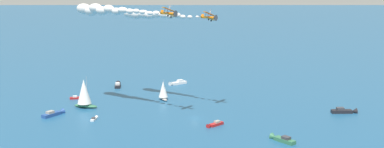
% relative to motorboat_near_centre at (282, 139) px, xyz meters
% --- Properties ---
extents(ground_plane, '(2000.00, 2000.00, 0.00)m').
position_rel_motorboat_near_centre_xyz_m(ground_plane, '(-16.96, -33.94, -0.72)').
color(ground_plane, '#1E517A').
extents(motorboat_near_centre, '(7.06, 8.92, 2.66)m').
position_rel_motorboat_near_centre_xyz_m(motorboat_near_centre, '(0.00, 0.00, 0.00)').
color(motorboat_near_centre, '#33704C').
rests_on(motorboat_near_centre, ground_plane).
extents(motorboat_far_port, '(10.07, 6.24, 2.87)m').
position_rel_motorboat_near_centre_xyz_m(motorboat_far_port, '(-58.25, -85.23, 0.06)').
color(motorboat_far_port, black).
rests_on(motorboat_far_port, ground_plane).
extents(motorboat_inshore, '(9.80, 5.08, 2.76)m').
position_rel_motorboat_near_centre_xyz_m(motorboat_inshore, '(-5.02, -86.43, 0.03)').
color(motorboat_inshore, '#23478C').
rests_on(motorboat_inshore, ground_plane).
extents(motorboat_offshore, '(4.58, 6.48, 1.88)m').
position_rel_motorboat_near_centre_xyz_m(motorboat_offshore, '(-30.59, -90.97, -0.21)').
color(motorboat_offshore, '#B21E1E').
rests_on(motorboat_offshore, ground_plane).
extents(sailboat_trailing, '(6.73, 5.95, 9.09)m').
position_rel_motorboat_near_centre_xyz_m(sailboat_trailing, '(-39.89, -54.92, 3.43)').
color(sailboat_trailing, '#9E9993').
rests_on(sailboat_trailing, ground_plane).
extents(motorboat_ahead, '(5.54, 10.12, 2.85)m').
position_rel_motorboat_near_centre_xyz_m(motorboat_ahead, '(-40.47, 20.03, 0.05)').
color(motorboat_ahead, black).
rests_on(motorboat_ahead, ground_plane).
extents(motorboat_mid_cluster, '(5.21, 2.03, 1.47)m').
position_rel_motorboat_near_centre_xyz_m(motorboat_mid_cluster, '(-4.36, -69.00, -0.32)').
color(motorboat_mid_cluster, white).
rests_on(motorboat_mid_cluster, ground_plane).
extents(sailboat_outer_ring_a, '(5.69, 10.20, 13.09)m').
position_rel_motorboat_near_centre_xyz_m(sailboat_outer_ring_a, '(-18.52, -80.95, 5.26)').
color(sailboat_outer_ring_a, '#33704C').
rests_on(sailboat_outer_ring_a, ground_plane).
extents(motorboat_outer_ring_b, '(7.28, 5.16, 2.11)m').
position_rel_motorboat_near_centre_xyz_m(motorboat_outer_ring_b, '(-9.47, -24.56, -0.15)').
color(motorboat_outer_ring_b, '#B21E1E').
rests_on(motorboat_outer_ring_b, ground_plane).
extents(motorboat_outer_ring_c, '(9.12, 7.64, 2.77)m').
position_rel_motorboat_near_centre_xyz_m(motorboat_outer_ring_c, '(-70.71, -58.99, 0.03)').
color(motorboat_outer_ring_c, white).
rests_on(motorboat_outer_ring_c, ground_plane).
extents(biplane_lead, '(7.42, 7.14, 3.90)m').
position_rel_motorboat_near_centre_xyz_m(biplane_lead, '(-25.27, -30.83, 36.43)').
color(biplane_lead, orange).
extents(wingwalker_lead, '(1.41, 0.55, 1.51)m').
position_rel_motorboat_near_centre_xyz_m(wingwalker_lead, '(-25.85, -30.62, 38.50)').
color(wingwalker_lead, white).
extents(smoke_trail_lead, '(15.25, 37.36, 5.13)m').
position_rel_motorboat_near_centre_xyz_m(smoke_trail_lead, '(-35.05, -60.71, 36.23)').
color(smoke_trail_lead, silver).
extents(biplane_wingman, '(7.42, 7.14, 3.90)m').
position_rel_motorboat_near_centre_xyz_m(biplane_wingman, '(-10.24, -41.50, 38.69)').
color(biplane_wingman, orange).
extents(wingwalker_wingman, '(1.41, 0.55, 1.51)m').
position_rel_motorboat_near_centre_xyz_m(wingwalker_wingman, '(-10.82, -41.29, 40.75)').
color(wingwalker_wingman, white).
extents(smoke_trail_wingman, '(16.88, 40.92, 6.07)m').
position_rel_motorboat_near_centre_xyz_m(smoke_trail_wingman, '(-21.01, -74.21, 38.65)').
color(smoke_trail_wingman, silver).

